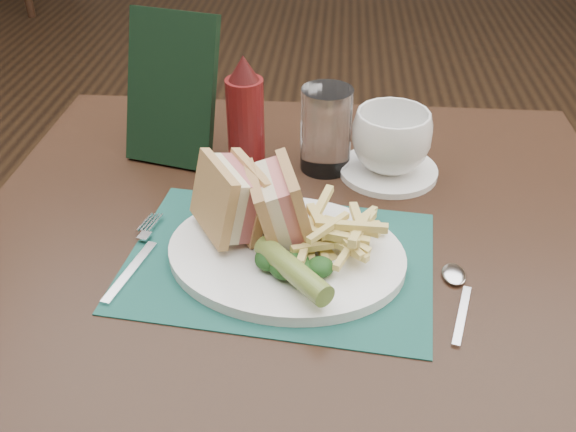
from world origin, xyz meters
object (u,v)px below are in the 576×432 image
object	(u,v)px
sandwich_half_b	(263,205)
saucer	(388,170)
table_main	(299,397)
drinking_glass	(326,130)
coffee_cup	(391,141)
check_presenter	(171,90)
plate	(286,254)
placemat	(280,260)
ketchup_bottle	(245,117)
sandwich_half_a	(214,202)

from	to	relation	value
sandwich_half_b	saucer	xyz separation A→B (m)	(0.17, 0.20, -0.06)
table_main	drinking_glass	distance (m)	0.46
saucer	sandwich_half_b	bearing A→B (deg)	-129.72
coffee_cup	drinking_glass	bearing A→B (deg)	173.74
check_presenter	table_main	bearing A→B (deg)	-23.32
table_main	coffee_cup	distance (m)	0.47
table_main	plate	world-z (taller)	plate
plate	placemat	bearing A→B (deg)	-156.85
table_main	drinking_glass	world-z (taller)	drinking_glass
table_main	placemat	size ratio (longest dim) A/B	2.37
ketchup_bottle	plate	bearing A→B (deg)	-70.02
sandwich_half_b	saucer	world-z (taller)	sandwich_half_b
sandwich_half_b	check_presenter	distance (m)	0.29
table_main	placemat	bearing A→B (deg)	-103.41
coffee_cup	sandwich_half_a	bearing A→B (deg)	-138.85
plate	coffee_cup	size ratio (longest dim) A/B	2.54
coffee_cup	drinking_glass	world-z (taller)	drinking_glass
check_presenter	placemat	bearing A→B (deg)	-39.59
sandwich_half_b	check_presenter	size ratio (longest dim) A/B	0.43
check_presenter	ketchup_bottle	bearing A→B (deg)	-5.32
plate	sandwich_half_a	bearing A→B (deg)	175.01
plate	sandwich_half_a	world-z (taller)	sandwich_half_a
table_main	sandwich_half_b	xyz separation A→B (m)	(-0.05, -0.07, 0.44)
placemat	plate	xyz separation A→B (m)	(0.01, 0.00, 0.01)
sandwich_half_a	sandwich_half_b	distance (m)	0.06
plate	check_presenter	distance (m)	0.34
sandwich_half_b	coffee_cup	world-z (taller)	sandwich_half_b
coffee_cup	drinking_glass	distance (m)	0.10
plate	saucer	xyz separation A→B (m)	(0.14, 0.22, -0.00)
table_main	plate	distance (m)	0.40
saucer	ketchup_bottle	world-z (taller)	ketchup_bottle
sandwich_half_a	ketchup_bottle	size ratio (longest dim) A/B	0.54
check_presenter	plate	bearing A→B (deg)	-38.20
placemat	ketchup_bottle	distance (m)	0.24
saucer	check_presenter	bearing A→B (deg)	174.74
coffee_cup	sandwich_half_b	bearing A→B (deg)	-129.72
sandwich_half_b	coffee_cup	bearing A→B (deg)	35.10
coffee_cup	check_presenter	xyz separation A→B (m)	(-0.33, 0.03, 0.06)
saucer	ketchup_bottle	bearing A→B (deg)	-176.97
coffee_cup	check_presenter	bearing A→B (deg)	174.74
table_main	sandwich_half_a	bearing A→B (deg)	-146.64
sandwich_half_a	coffee_cup	bearing A→B (deg)	9.31
drinking_glass	sandwich_half_b	bearing A→B (deg)	-108.46
table_main	plate	xyz separation A→B (m)	(-0.01, -0.09, 0.38)
saucer	sandwich_half_a	bearing A→B (deg)	-138.85
sandwich_half_a	placemat	bearing A→B (deg)	-48.46
sandwich_half_b	coffee_cup	size ratio (longest dim) A/B	0.85
table_main	ketchup_bottle	xyz separation A→B (m)	(-0.09, 0.12, 0.47)
table_main	saucer	xyz separation A→B (m)	(0.12, 0.13, 0.38)
plate	drinking_glass	size ratio (longest dim) A/B	2.31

